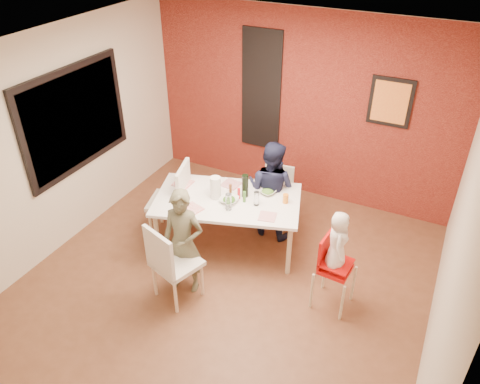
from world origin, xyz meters
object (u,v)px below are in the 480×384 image
at_px(dining_table, 228,203).
at_px(paper_towel_roll, 216,188).
at_px(chair_near, 170,261).
at_px(chair_far, 277,193).
at_px(high_chair, 332,265).
at_px(wine_bottle, 245,186).
at_px(chair_left, 175,197).
at_px(child_far, 271,189).
at_px(toddler, 338,241).
at_px(child_near, 183,242).

height_order(dining_table, paper_towel_roll, paper_towel_roll).
bearing_deg(chair_near, chair_far, -85.48).
relative_size(dining_table, chair_near, 1.99).
bearing_deg(chair_far, high_chair, -52.64).
distance_m(high_chair, wine_bottle, 1.44).
bearing_deg(chair_far, paper_towel_roll, -127.93).
bearing_deg(dining_table, chair_left, -174.07).
bearing_deg(child_far, chair_near, 77.27).
xyz_separation_m(child_far, toddler, (1.13, -0.92, 0.20)).
bearing_deg(wine_bottle, child_near, -104.63).
distance_m(chair_near, chair_left, 1.21).
height_order(child_near, paper_towel_roll, child_near).
bearing_deg(dining_table, chair_near, -96.26).
height_order(chair_far, toddler, toddler).
bearing_deg(chair_left, dining_table, 80.44).
relative_size(high_chair, toddler, 1.28).
height_order(chair_near, chair_far, chair_near).
bearing_deg(dining_table, wine_bottle, 39.48).
bearing_deg(dining_table, paper_towel_roll, -160.98).
distance_m(child_near, wine_bottle, 1.08).
distance_m(high_chair, paper_towel_roll, 1.68).
bearing_deg(child_near, chair_left, 117.72).
bearing_deg(chair_far, wine_bottle, -112.94).
distance_m(chair_left, child_near, 1.02).
bearing_deg(dining_table, high_chair, -14.98).
bearing_deg(chair_near, paper_towel_roll, -70.59).
height_order(child_far, toddler, child_far).
distance_m(chair_near, child_near, 0.26).
distance_m(high_chair, child_near, 1.64).
bearing_deg(child_near, chair_far, 64.18).
relative_size(child_far, wine_bottle, 4.47).
height_order(chair_far, paper_towel_roll, paper_towel_roll).
height_order(chair_near, wine_bottle, wine_bottle).
xyz_separation_m(child_near, toddler, (1.58, 0.48, 0.23)).
relative_size(chair_far, paper_towel_roll, 2.95).
bearing_deg(chair_left, chair_near, 14.55).
bearing_deg(chair_left, high_chair, 66.30).
bearing_deg(chair_left, child_far, 103.33).
bearing_deg(toddler, child_near, 88.38).
bearing_deg(chair_near, toddler, -137.07).
bearing_deg(toddler, chair_near, 95.71).
height_order(chair_left, high_chair, chair_left).
bearing_deg(high_chair, child_near, 112.44).
distance_m(dining_table, wine_bottle, 0.31).
xyz_separation_m(chair_far, child_far, (0.01, -0.24, 0.20)).
relative_size(toddler, wine_bottle, 2.32).
distance_m(chair_far, child_near, 1.71).
distance_m(dining_table, child_far, 0.63).
xyz_separation_m(dining_table, child_near, (-0.09, -0.88, -0.02)).
height_order(child_far, wine_bottle, child_far).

